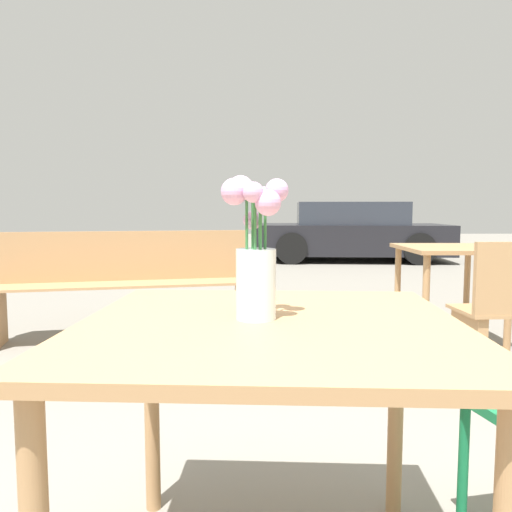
{
  "coord_description": "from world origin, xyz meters",
  "views": [
    {
      "loc": [
        -0.05,
        -1.21,
        1.02
      ],
      "look_at": [
        -0.04,
        0.02,
        0.91
      ],
      "focal_mm": 35.0,
      "sensor_mm": 36.0,
      "label": 1
    }
  ],
  "objects_px": {
    "flower_vase": "(255,256)",
    "table_back": "(449,262)",
    "parked_car": "(349,232)",
    "bench_near": "(125,278)",
    "table_front": "(270,359)"
  },
  "relations": [
    {
      "from": "flower_vase",
      "to": "table_back",
      "type": "relative_size",
      "value": 0.43
    },
    {
      "from": "bench_near",
      "to": "table_back",
      "type": "height_order",
      "value": "bench_near"
    },
    {
      "from": "bench_near",
      "to": "parked_car",
      "type": "distance_m",
      "value": 6.83
    },
    {
      "from": "flower_vase",
      "to": "bench_near",
      "type": "height_order",
      "value": "flower_vase"
    },
    {
      "from": "flower_vase",
      "to": "parked_car",
      "type": "relative_size",
      "value": 0.09
    },
    {
      "from": "table_front",
      "to": "parked_car",
      "type": "xyz_separation_m",
      "value": [
        1.96,
        8.88,
        -0.09
      ]
    },
    {
      "from": "table_front",
      "to": "bench_near",
      "type": "bearing_deg",
      "value": 110.93
    },
    {
      "from": "flower_vase",
      "to": "parked_car",
      "type": "height_order",
      "value": "parked_car"
    },
    {
      "from": "bench_near",
      "to": "parked_car",
      "type": "height_order",
      "value": "parked_car"
    },
    {
      "from": "flower_vase",
      "to": "table_back",
      "type": "distance_m",
      "value": 3.0
    },
    {
      "from": "table_front",
      "to": "bench_near",
      "type": "distance_m",
      "value": 2.94
    },
    {
      "from": "table_front",
      "to": "flower_vase",
      "type": "height_order",
      "value": "flower_vase"
    },
    {
      "from": "flower_vase",
      "to": "table_front",
      "type": "bearing_deg",
      "value": -30.89
    },
    {
      "from": "table_back",
      "to": "parked_car",
      "type": "xyz_separation_m",
      "value": [
        0.48,
        6.29,
        -0.05
      ]
    },
    {
      "from": "table_front",
      "to": "bench_near",
      "type": "relative_size",
      "value": 0.49
    }
  ]
}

